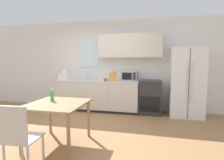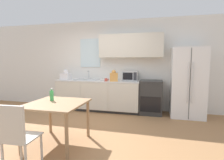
% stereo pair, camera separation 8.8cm
% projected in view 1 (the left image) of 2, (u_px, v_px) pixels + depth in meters
% --- Properties ---
extents(ground_plane, '(12.00, 12.00, 0.00)m').
position_uv_depth(ground_plane, '(83.00, 131.00, 3.69)').
color(ground_plane, '#9E7047').
extents(wall_back, '(12.00, 0.38, 2.70)m').
position_uv_depth(wall_back, '(110.00, 62.00, 5.38)').
color(wall_back, silver).
rests_on(wall_back, ground_plane).
extents(kitchen_counter, '(2.52, 0.67, 0.91)m').
position_uv_depth(kitchen_counter, '(97.00, 95.00, 5.25)').
color(kitchen_counter, '#333333').
rests_on(kitchen_counter, ground_plane).
extents(oven_range, '(0.61, 0.61, 0.94)m').
position_uv_depth(oven_range, '(150.00, 97.00, 4.93)').
color(oven_range, '#2D2D2D').
rests_on(oven_range, ground_plane).
extents(refrigerator, '(0.84, 0.72, 1.82)m').
position_uv_depth(refrigerator, '(186.00, 82.00, 4.63)').
color(refrigerator, white).
rests_on(refrigerator, ground_plane).
extents(kitchen_sink, '(0.73, 0.41, 0.27)m').
position_uv_depth(kitchen_sink, '(86.00, 79.00, 5.28)').
color(kitchen_sink, '#B7BABC').
rests_on(kitchen_sink, kitchen_counter).
extents(microwave, '(0.43, 0.33, 0.28)m').
position_uv_depth(microwave, '(129.00, 76.00, 5.10)').
color(microwave, '#B7BABC').
rests_on(microwave, kitchen_counter).
extents(coffee_mug, '(0.11, 0.08, 0.08)m').
position_uv_depth(coffee_mug, '(105.00, 80.00, 4.90)').
color(coffee_mug, '#BF4C3F').
rests_on(coffee_mug, kitchen_counter).
extents(grocery_bag_0, '(0.29, 0.26, 0.31)m').
position_uv_depth(grocery_bag_0, '(64.00, 76.00, 5.30)').
color(grocery_bag_0, white).
rests_on(grocery_bag_0, kitchen_counter).
extents(grocery_bag_1, '(0.26, 0.24, 0.32)m').
position_uv_depth(grocery_bag_1, '(113.00, 76.00, 4.90)').
color(grocery_bag_1, '#DB994C').
rests_on(grocery_bag_1, kitchen_counter).
extents(dining_table, '(0.96, 0.96, 0.75)m').
position_uv_depth(dining_table, '(57.00, 109.00, 3.05)').
color(dining_table, '#997551').
rests_on(dining_table, ground_plane).
extents(dining_chair_near, '(0.42, 0.42, 0.93)m').
position_uv_depth(dining_chair_near, '(18.00, 134.00, 2.24)').
color(dining_chair_near, beige).
rests_on(dining_chair_near, ground_plane).
extents(drink_bottle, '(0.07, 0.07, 0.23)m').
position_uv_depth(drink_bottle, '(52.00, 96.00, 3.19)').
color(drink_bottle, '#3FB259').
rests_on(drink_bottle, dining_table).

